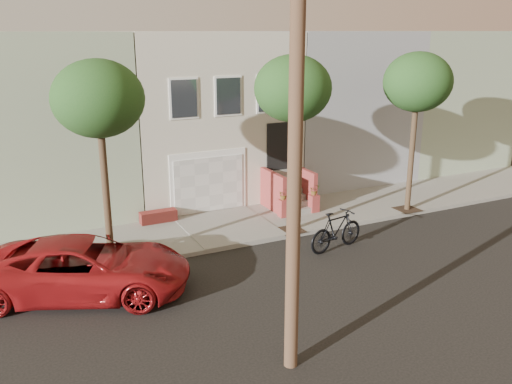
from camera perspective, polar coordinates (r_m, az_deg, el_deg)
name	(u,v)px	position (r m, az deg, el deg)	size (l,w,h in m)	color
ground	(325,282)	(16.51, 7.30, -9.33)	(90.00, 90.00, 0.00)	black
sidewalk	(249,224)	(20.79, -0.76, -3.38)	(40.00, 3.70, 0.15)	gray
house_row	(194,111)	(25.19, -6.53, 8.45)	(33.10, 11.70, 7.00)	beige
tree_left	(98,100)	(16.57, -16.27, 9.27)	(2.70, 2.57, 6.30)	#2D2116
tree_mid	(293,90)	(18.80, 3.91, 10.69)	(2.70, 2.57, 6.30)	#2D2116
tree_right	(418,83)	(22.05, 16.65, 10.93)	(2.70, 2.57, 6.30)	#2D2116
pickup_truck	(85,268)	(16.07, -17.56, -7.59)	(2.70, 5.86, 1.63)	maroon
motorcycle	(337,230)	(18.59, 8.47, -4.01)	(0.65, 2.31, 1.39)	black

